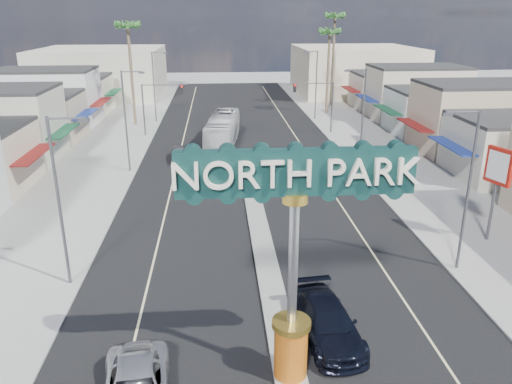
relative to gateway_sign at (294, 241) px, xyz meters
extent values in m
plane|color=gray|center=(0.00, 28.02, -5.93)|extent=(160.00, 160.00, 0.00)
cube|color=black|center=(0.00, 28.02, -5.92)|extent=(20.00, 120.00, 0.01)
cube|color=gray|center=(0.00, 12.02, -5.85)|extent=(1.30, 30.00, 0.16)
cube|color=gray|center=(-14.00, 28.02, -5.87)|extent=(8.00, 120.00, 0.12)
cube|color=gray|center=(14.00, 28.02, -5.87)|extent=(8.00, 120.00, 0.12)
cube|color=beige|center=(-24.00, 41.02, -2.93)|extent=(12.00, 42.00, 6.00)
cube|color=#B7B29E|center=(24.00, 41.02, -2.93)|extent=(12.00, 42.00, 6.00)
cube|color=#B7B29E|center=(-22.00, 73.02, -1.93)|extent=(20.00, 20.00, 8.00)
cube|color=beige|center=(22.00, 73.02, -1.93)|extent=(20.00, 20.00, 8.00)
cylinder|color=#B65D0E|center=(0.00, 0.02, -4.67)|extent=(1.30, 1.30, 2.20)
cylinder|color=gold|center=(0.00, 0.02, -3.44)|extent=(1.50, 1.50, 0.25)
cylinder|color=#B7B7BC|center=(0.00, 0.02, -0.92)|extent=(0.36, 0.36, 4.80)
cylinder|color=gold|center=(0.00, 0.02, 1.66)|extent=(0.90, 0.90, 0.35)
cube|color=#0F2F2C|center=(0.00, 0.02, 2.58)|extent=(8.20, 0.50, 1.60)
cylinder|color=#47474C|center=(-11.00, 42.02, -2.93)|extent=(0.18, 0.18, 6.00)
cylinder|color=#47474C|center=(-8.50, 42.02, -0.03)|extent=(5.00, 0.12, 0.12)
cube|color=black|center=(-6.50, 42.02, -0.53)|extent=(0.32, 0.32, 1.00)
sphere|color=red|center=(-6.50, 41.84, -0.21)|extent=(0.22, 0.22, 0.22)
cylinder|color=#47474C|center=(11.00, 42.02, -2.93)|extent=(0.18, 0.18, 6.00)
cylinder|color=#47474C|center=(8.50, 42.02, -0.03)|extent=(5.00, 0.12, 0.12)
cube|color=black|center=(6.50, 42.02, -0.53)|extent=(0.32, 0.32, 1.00)
sphere|color=red|center=(6.50, 41.84, -0.21)|extent=(0.22, 0.22, 0.22)
cylinder|color=#47474C|center=(-10.60, 8.02, -1.43)|extent=(0.16, 0.16, 9.00)
cylinder|color=#47474C|center=(-9.70, 8.02, 2.97)|extent=(1.80, 0.10, 0.10)
cube|color=#47474C|center=(-8.90, 8.02, 2.87)|extent=(0.50, 0.22, 0.15)
cylinder|color=#47474C|center=(-10.60, 28.02, -1.43)|extent=(0.16, 0.16, 9.00)
cylinder|color=#47474C|center=(-9.70, 28.02, 2.97)|extent=(1.80, 0.10, 0.10)
cube|color=#47474C|center=(-8.90, 28.02, 2.87)|extent=(0.50, 0.22, 0.15)
cylinder|color=#47474C|center=(-10.60, 50.02, -1.43)|extent=(0.16, 0.16, 9.00)
cylinder|color=#47474C|center=(-9.70, 50.02, 2.97)|extent=(1.80, 0.10, 0.10)
cube|color=#47474C|center=(-8.90, 50.02, 2.87)|extent=(0.50, 0.22, 0.15)
cylinder|color=#47474C|center=(10.60, 8.02, -1.43)|extent=(0.16, 0.16, 9.00)
cylinder|color=#47474C|center=(9.70, 8.02, 2.97)|extent=(1.80, 0.10, 0.10)
cube|color=#47474C|center=(8.90, 8.02, 2.87)|extent=(0.50, 0.22, 0.15)
cylinder|color=#47474C|center=(10.60, 28.02, -1.43)|extent=(0.16, 0.16, 9.00)
cylinder|color=#47474C|center=(9.70, 28.02, 2.97)|extent=(1.80, 0.10, 0.10)
cube|color=#47474C|center=(8.90, 28.02, 2.87)|extent=(0.50, 0.22, 0.15)
cylinder|color=#47474C|center=(10.60, 50.02, -1.43)|extent=(0.16, 0.16, 9.00)
cylinder|color=#47474C|center=(9.70, 50.02, 2.97)|extent=(1.80, 0.10, 0.10)
cube|color=#47474C|center=(8.90, 50.02, 2.87)|extent=(0.50, 0.22, 0.15)
cylinder|color=brown|center=(-13.00, 48.02, 0.07)|extent=(0.36, 0.36, 12.00)
cylinder|color=brown|center=(13.00, 54.02, -0.43)|extent=(0.36, 0.36, 11.00)
cylinder|color=brown|center=(15.00, 60.02, 0.57)|extent=(0.36, 0.36, 13.00)
imported|color=black|center=(2.00, 2.44, -5.13)|extent=(2.82, 5.73, 1.60)
imported|color=slate|center=(-6.36, 31.50, -5.24)|extent=(1.88, 4.15, 1.38)
imported|color=silver|center=(-2.00, 37.61, -4.30)|extent=(4.21, 11.91, 3.25)
cylinder|color=#47474C|center=(14.18, 11.44, -3.95)|extent=(0.19, 0.19, 3.71)
cube|color=#9B170E|center=(14.18, 11.44, -0.98)|extent=(0.81, 1.83, 2.23)
cube|color=white|center=(14.05, 11.40, -0.98)|extent=(0.49, 1.41, 1.76)
camera|label=1|loc=(-2.62, -15.93, 7.66)|focal=35.00mm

